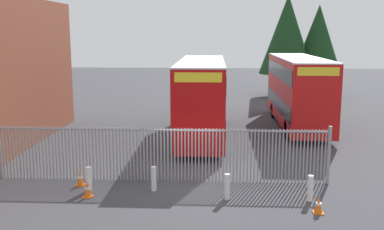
% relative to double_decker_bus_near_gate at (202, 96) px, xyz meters
% --- Properties ---
extents(ground_plane, '(100.00, 100.00, 0.00)m').
position_rel_double_decker_bus_near_gate_xyz_m(ground_plane, '(-0.35, 0.20, -2.42)').
color(ground_plane, '#3D3D42').
extents(palisade_fence, '(13.53, 0.14, 2.35)m').
position_rel_double_decker_bus_near_gate_xyz_m(palisade_fence, '(-1.40, -7.80, -1.24)').
color(palisade_fence, gray).
rests_on(palisade_fence, ground).
extents(double_decker_bus_near_gate, '(2.54, 10.81, 4.42)m').
position_rel_double_decker_bus_near_gate_xyz_m(double_decker_bus_near_gate, '(0.00, 0.00, 0.00)').
color(double_decker_bus_near_gate, '#B70C0C').
rests_on(double_decker_bus_near_gate, ground).
extents(double_decker_bus_behind_fence_left, '(2.54, 10.81, 4.42)m').
position_rel_double_decker_bus_near_gate_xyz_m(double_decker_bus_behind_fence_left, '(6.02, 3.32, 0.00)').
color(double_decker_bus_behind_fence_left, red).
rests_on(double_decker_bus_behind_fence_left, ground).
extents(bollard_near_left, '(0.20, 0.20, 0.95)m').
position_rel_double_decker_bus_near_gate_xyz_m(bollard_near_left, '(-4.01, -9.16, -1.95)').
color(bollard_near_left, silver).
rests_on(bollard_near_left, ground).
extents(bollard_center_front, '(0.20, 0.20, 0.95)m').
position_rel_double_decker_bus_near_gate_xyz_m(bollard_center_front, '(-1.55, -8.96, -1.95)').
color(bollard_center_front, silver).
rests_on(bollard_center_front, ground).
extents(bollard_near_right, '(0.20, 0.20, 0.95)m').
position_rel_double_decker_bus_near_gate_xyz_m(bollard_near_right, '(1.23, -9.73, -1.95)').
color(bollard_near_right, silver).
rests_on(bollard_near_right, ground).
extents(bollard_far_right, '(0.20, 0.20, 0.95)m').
position_rel_double_decker_bus_near_gate_xyz_m(bollard_far_right, '(4.21, -9.73, -1.95)').
color(bollard_far_right, silver).
rests_on(bollard_far_right, ground).
extents(traffic_cone_by_gate, '(0.34, 0.34, 0.59)m').
position_rel_double_decker_bus_near_gate_xyz_m(traffic_cone_by_gate, '(-3.89, -9.78, -2.13)').
color(traffic_cone_by_gate, orange).
rests_on(traffic_cone_by_gate, ground).
extents(traffic_cone_mid_forecourt, '(0.34, 0.34, 0.59)m').
position_rel_double_decker_bus_near_gate_xyz_m(traffic_cone_mid_forecourt, '(-4.53, -8.57, -2.13)').
color(traffic_cone_mid_forecourt, orange).
rests_on(traffic_cone_mid_forecourt, ground).
extents(traffic_cone_near_kerb, '(0.34, 0.34, 0.59)m').
position_rel_double_decker_bus_near_gate_xyz_m(traffic_cone_near_kerb, '(4.25, -10.87, -2.13)').
color(traffic_cone_near_kerb, orange).
rests_on(traffic_cone_near_kerb, ground).
extents(tree_tall_back, '(5.03, 5.03, 9.34)m').
position_rel_double_decker_bus_near_gate_xyz_m(tree_tall_back, '(7.36, 17.11, 3.31)').
color(tree_tall_back, '#4C3823').
rests_on(tree_tall_back, ground).
extents(tree_short_side, '(4.59, 4.59, 8.47)m').
position_rel_double_decker_bus_near_gate_xyz_m(tree_short_side, '(10.29, 17.50, 2.75)').
color(tree_short_side, '#4C3823').
rests_on(tree_short_side, ground).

